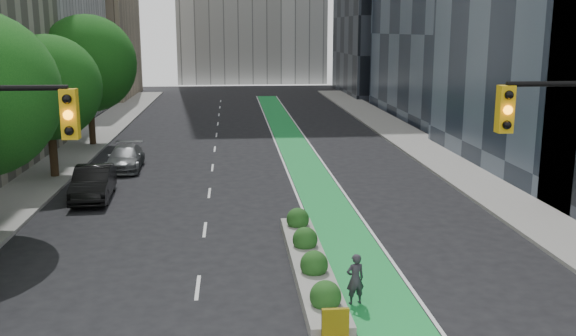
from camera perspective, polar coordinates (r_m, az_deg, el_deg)
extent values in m
cube|color=gray|center=(40.34, -20.02, 0.18)|extent=(3.60, 90.00, 0.15)
cube|color=gray|center=(41.12, 13.64, 0.79)|extent=(3.60, 90.00, 0.15)
cube|color=green|center=(44.10, 0.63, 1.81)|extent=(2.20, 70.00, 0.01)
cylinder|color=black|center=(36.90, -20.23, 2.52)|extent=(0.44, 0.44, 4.48)
sphere|color=#0F4611|center=(36.58, -20.54, 6.72)|extent=(5.60, 5.60, 5.60)
cylinder|color=black|center=(46.49, -17.13, 5.01)|extent=(0.44, 0.44, 5.15)
sphere|color=#0F4611|center=(46.23, -17.37, 8.86)|extent=(6.60, 6.60, 6.60)
cube|color=gold|center=(14.16, -18.82, 4.56)|extent=(0.34, 0.28, 1.05)
sphere|color=orange|center=(14.01, -18.97, 4.48)|extent=(0.20, 0.20, 0.20)
cube|color=gold|center=(15.03, 18.73, 4.98)|extent=(0.34, 0.28, 1.05)
sphere|color=orange|center=(14.89, 18.97, 4.90)|extent=(0.20, 0.20, 0.20)
cube|color=gray|center=(21.75, 1.98, -8.74)|extent=(1.20, 10.00, 0.40)
cube|color=yellow|center=(16.89, 4.22, -13.91)|extent=(0.70, 0.12, 1.00)
sphere|color=#194C19|center=(18.37, 3.36, -11.31)|extent=(0.90, 0.90, 0.90)
sphere|color=#194C19|center=(20.66, 2.33, -8.56)|extent=(0.90, 0.90, 0.90)
sphere|color=#194C19|center=(23.00, 1.53, -6.36)|extent=(0.90, 0.90, 0.90)
sphere|color=#194C19|center=(25.37, 0.87, -4.57)|extent=(0.90, 0.90, 0.90)
imported|color=#312D36|center=(19.26, 5.99, -9.79)|extent=(0.64, 0.50, 1.56)
imported|color=black|center=(32.05, -16.92, -1.28)|extent=(1.96, 4.89, 1.58)
imported|color=#525556|center=(38.40, -14.26, 0.89)|extent=(2.06, 4.75, 1.36)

